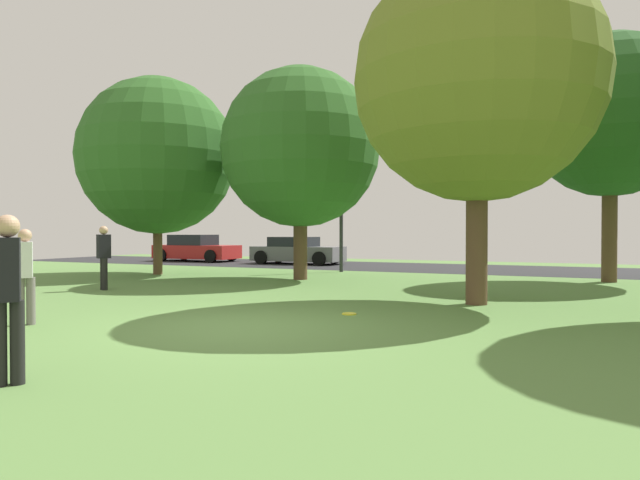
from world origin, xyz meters
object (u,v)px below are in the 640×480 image
Objects in this scene: maple_tree_near at (610,116)px; person_bystander at (104,254)px; oak_tree_left at (477,79)px; parked_car_red at (196,249)px; person_thrower at (8,291)px; street_lamp_post at (341,213)px; oak_tree_center at (157,156)px; person_catcher at (25,272)px; parked_car_grey at (297,251)px; maple_tree_far at (300,148)px; frisbee_disc at (349,314)px.

maple_tree_near reaches higher than person_bystander.
oak_tree_left is 20.26m from parked_car_red.
maple_tree_near is 4.37× the size of person_thrower.
street_lamp_post reaches higher than person_bystander.
parked_car_red is (-12.70, 20.14, -0.33)m from person_thrower.
oak_tree_left is 10.26m from person_bystander.
person_catcher is at bearing -60.72° from oak_tree_center.
person_bystander is at bearing -173.75° from oak_tree_left.
parked_car_red reaches higher than parked_car_grey.
parked_car_red is (-16.00, 11.72, -4.14)m from oak_tree_left.
maple_tree_far is 10.36m from person_catcher.
person_bystander reaches higher than person_catcher.
oak_tree_left reaches higher than oak_tree_center.
maple_tree_far is 1.56× the size of parked_car_red.
oak_tree_left reaches higher than frisbee_disc.
parked_car_red is (-4.21, 7.90, -3.62)m from oak_tree_center.
maple_tree_far is 1.51× the size of street_lamp_post.
person_thrower is 0.40× the size of parked_car_grey.
person_bystander reaches higher than parked_car_red.
frisbee_disc is (7.53, -1.44, -0.93)m from person_bystander.
oak_tree_left is at bearing 82.45° from person_catcher.
oak_tree_left is 1.64× the size of street_lamp_post.
oak_tree_center is 8.82m from parked_car_grey.
oak_tree_left reaches higher than street_lamp_post.
parked_car_grey is at bearing -0.35° from parked_car_red.
person_thrower is at bearing -103.00° from frisbee_disc.
parked_car_red is at bearing -17.45° from person_thrower.
street_lamp_post is (3.22, 8.74, 1.31)m from person_bystander.
maple_tree_near is 27.90× the size of frisbee_disc.
maple_tree_near reaches higher than parked_car_red.
frisbee_disc is at bearing 76.87° from person_catcher.
maple_tree_far is at bearing -5.93° from person_bystander.
oak_tree_left is 16.01m from parked_car_grey.
oak_tree_center is 12.40m from oak_tree_left.
person_thrower reaches higher than parked_car_red.
person_thrower is at bearing -79.68° from street_lamp_post.
person_catcher is 5.90× the size of frisbee_disc.
oak_tree_center is at bearing -61.92° from parked_car_red.
parked_car_red is at bearing 134.73° from frisbee_disc.
oak_tree_center is 12.44m from frisbee_disc.
oak_tree_left reaches higher than person_catcher.
frisbee_disc is at bearing -59.97° from parked_car_grey.
maple_tree_far is at bearing -161.42° from maple_tree_near.
frisbee_disc is 16.37m from parked_car_grey.
oak_tree_center is 4.16× the size of person_bystander.
person_bystander is at bearing -64.44° from oak_tree_center.
oak_tree_center is 7.06m from street_lamp_post.
oak_tree_left reaches higher than parked_car_grey.
parked_car_grey reaches higher than frisbee_disc.
parked_car_grey is (-8.19, 14.17, 0.59)m from frisbee_disc.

